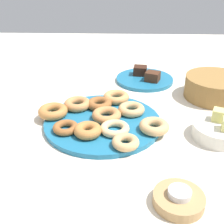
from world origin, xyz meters
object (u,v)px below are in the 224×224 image
donut_0 (88,130)px  donut_8 (53,111)px  donut_2 (116,97)px  brownie_near (140,71)px  brownie_far (153,76)px  cake_plate (145,79)px  tealight (180,193)px  donut_7 (77,104)px  donut_3 (66,128)px  donut_plate (103,122)px  donut_1 (115,128)px  basket (215,87)px  candle_holder (179,200)px  donut_10 (99,104)px  donut_4 (131,109)px  fruit_bowl (219,131)px  melon_chunk_left (219,115)px  donut_6 (107,115)px  donut_9 (154,126)px  donut_5 (126,142)px

donut_0 → donut_8: same height
donut_2 → brownie_near: 0.28m
donut_8 → brownie_far: (-0.31, 0.35, 0.00)m
cake_plate → tealight: bearing=2.5°
donut_7 → cake_plate: (-0.29, 0.25, -0.02)m
donut_3 → brownie_far: bearing=144.0°
donut_plate → donut_1: 0.08m
donut_3 → basket: 0.59m
donut_0 → candle_holder: 0.34m
cake_plate → donut_10: bearing=-32.0°
donut_8 → donut_10: (-0.06, 0.15, -0.00)m
basket → donut_4: bearing=-63.0°
donut_10 → donut_1: bearing=20.0°
donut_plate → fruit_bowl: 0.36m
donut_7 → donut_10: size_ratio=1.07×
donut_3 → cake_plate: size_ratio=0.32×
donut_8 → melon_chunk_left: bearing=83.2°
donut_7 → candle_holder: bearing=33.6°
melon_chunk_left → donut_7: bearing=-104.9°
donut_plate → donut_2: 0.15m
brownie_far → basket: bearing=61.5°
donut_10 → donut_4: bearing=71.8°
donut_6 → basket: bearing=117.4°
donut_4 → melon_chunk_left: melon_chunk_left is taller
cake_plate → brownie_far: size_ratio=4.35×
donut_9 → brownie_far: 0.40m
donut_9 → tealight: (0.28, 0.03, 0.00)m
cake_plate → brownie_far: 0.05m
donut_0 → tealight: 0.34m
donut_7 → brownie_near: size_ratio=1.65×
basket → fruit_bowl: size_ratio=1.43×
basket → brownie_near: bearing=-124.7°
donut_9 → fruit_bowl: (0.01, 0.19, -0.01)m
donut_plate → tealight: 0.39m
donut_plate → donut_5: size_ratio=4.89×
donut_3 → melon_chunk_left: bearing=94.1°
donut_4 → donut_5: donut_4 is taller
donut_6 → tealight: bearing=26.9°
donut_1 → donut_7: donut_7 is taller
donut_1 → melon_chunk_left: melon_chunk_left is taller
fruit_bowl → cake_plate: bearing=-155.7°
donut_3 → brownie_far: brownie_far is taller
donut_0 → donut_3: 0.07m
cake_plate → donut_5: bearing=-9.5°
melon_chunk_left → donut_6: bearing=-97.3°
brownie_near → donut_plate: bearing=-19.0°
donut_3 → brownie_near: size_ratio=1.39×
donut_4 → donut_5: 0.20m
donut_7 → basket: 0.52m
donut_9 → basket: basket is taller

